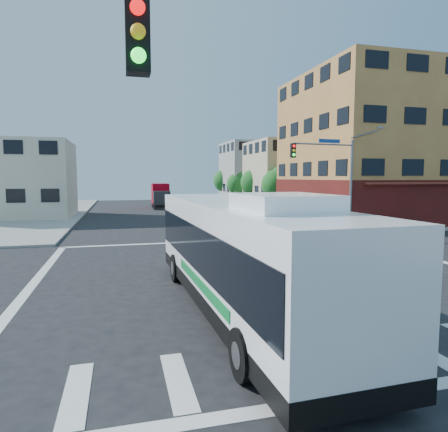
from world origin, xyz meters
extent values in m
plane|color=black|center=(0.00, 0.00, 0.00)|extent=(120.00, 120.00, 0.00)
cube|color=gray|center=(35.00, 35.00, 0.07)|extent=(50.00, 50.00, 0.15)
cube|color=#C58A46|center=(20.00, 18.50, 7.00)|extent=(18.00, 15.00, 14.00)
cube|color=#591414|center=(20.00, 18.50, 2.00)|extent=(18.09, 15.08, 4.00)
cube|color=maroon|center=(20.00, 11.40, 3.60)|extent=(16.00, 1.60, 0.51)
cube|color=#C5B696|center=(17.00, 34.00, 4.50)|extent=(12.00, 10.00, 9.00)
cube|color=#979793|center=(17.00, 48.00, 5.00)|extent=(12.00, 10.00, 10.00)
cube|color=beige|center=(-17.00, 30.00, 4.00)|extent=(12.00, 10.00, 8.00)
cylinder|color=slate|center=(10.80, 10.80, 3.50)|extent=(0.18, 0.18, 7.00)
cylinder|color=slate|center=(8.30, 10.55, 6.60)|extent=(5.01, 0.62, 0.12)
cube|color=black|center=(5.80, 10.30, 6.10)|extent=(0.32, 0.30, 1.00)
sphere|color=#FF0C0C|center=(5.80, 10.13, 6.40)|extent=(0.20, 0.20, 0.20)
sphere|color=yellow|center=(5.80, 10.13, 6.10)|extent=(0.20, 0.20, 0.20)
sphere|color=#19FF33|center=(5.80, 10.13, 5.80)|extent=(0.20, 0.20, 0.20)
cube|color=navy|center=(8.80, 10.60, 6.85)|extent=(1.80, 0.22, 0.28)
cube|color=gray|center=(13.30, 11.05, 8.00)|extent=(0.50, 0.22, 0.14)
cube|color=black|center=(-5.80, -10.30, 6.10)|extent=(0.32, 0.30, 1.00)
sphere|color=#FF0C0C|center=(-5.80, -10.47, 6.40)|extent=(0.20, 0.20, 0.20)
sphere|color=yellow|center=(-5.80, -10.47, 6.10)|extent=(0.20, 0.20, 0.20)
sphere|color=#19FF33|center=(-5.80, -10.47, 5.80)|extent=(0.20, 0.20, 0.20)
cylinder|color=#341F12|center=(11.80, 28.00, 0.96)|extent=(0.28, 0.28, 1.92)
sphere|color=#19581E|center=(11.80, 28.00, 3.37)|extent=(3.60, 3.60, 3.60)
sphere|color=#19581E|center=(12.20, 27.70, 4.27)|extent=(2.52, 2.52, 2.52)
cylinder|color=#341F12|center=(11.80, 36.00, 1.00)|extent=(0.28, 0.28, 1.99)
sphere|color=#19581E|center=(11.80, 36.00, 3.51)|extent=(3.80, 3.80, 3.80)
sphere|color=#19581E|center=(12.20, 35.70, 4.46)|extent=(2.66, 2.66, 2.66)
cylinder|color=#341F12|center=(11.80, 44.00, 0.94)|extent=(0.28, 0.28, 1.89)
sphere|color=#19581E|center=(11.80, 44.00, 3.25)|extent=(3.40, 3.40, 3.40)
sphere|color=#19581E|center=(12.20, 43.70, 4.10)|extent=(2.38, 2.38, 2.38)
cylinder|color=#341F12|center=(11.80, 52.00, 1.01)|extent=(0.28, 0.28, 2.03)
sphere|color=#19581E|center=(11.80, 52.00, 3.63)|extent=(4.00, 4.00, 4.00)
sphere|color=#19581E|center=(12.20, 51.70, 4.63)|extent=(2.80, 2.80, 2.80)
cube|color=black|center=(-2.52, -4.16, 0.59)|extent=(3.17, 13.04, 0.49)
cube|color=white|center=(-2.52, -4.16, 1.91)|extent=(3.15, 13.02, 3.07)
cube|color=black|center=(-2.52, -4.16, 2.10)|extent=(3.20, 12.63, 1.35)
cube|color=black|center=(-2.72, 2.24, 1.99)|extent=(2.53, 0.14, 1.46)
cube|color=#E5590C|center=(-2.72, 2.27, 3.07)|extent=(2.06, 0.12, 0.30)
cube|color=white|center=(-2.52, -4.16, 3.39)|extent=(3.09, 12.76, 0.13)
cube|color=white|center=(-2.42, -7.40, 3.64)|extent=(2.00, 2.43, 0.39)
cube|color=#0B7B34|center=(-3.89, -4.75, 1.13)|extent=(0.21, 5.93, 0.30)
cube|color=#0B7B34|center=(-1.12, -4.66, 1.13)|extent=(0.21, 5.93, 0.30)
cylinder|color=black|center=(-3.94, -0.07, 0.56)|extent=(0.36, 1.13, 1.12)
cylinder|color=#99999E|center=(-4.09, -0.07, 0.56)|extent=(0.06, 0.56, 0.56)
cylinder|color=black|center=(-1.36, 0.01, 0.56)|extent=(0.36, 1.13, 1.12)
cylinder|color=#99999E|center=(-1.21, 0.02, 0.56)|extent=(0.06, 0.56, 0.56)
cylinder|color=black|center=(-3.68, -8.34, 0.56)|extent=(0.36, 1.13, 1.12)
cylinder|color=#99999E|center=(-3.83, -8.35, 0.56)|extent=(0.06, 0.56, 0.56)
cylinder|color=black|center=(-1.10, -8.26, 0.56)|extent=(0.36, 1.13, 1.12)
cylinder|color=#99999E|center=(-0.95, -8.26, 0.56)|extent=(0.06, 0.56, 0.56)
cube|color=#26262B|center=(-0.75, 36.94, 1.21)|extent=(2.21, 2.12, 2.42)
cube|color=black|center=(-0.78, 36.06, 1.58)|extent=(1.95, 0.15, 0.93)
cube|color=#A20012|center=(-0.62, 40.47, 1.95)|extent=(2.42, 5.29, 2.79)
cube|color=black|center=(-0.66, 39.36, 0.51)|extent=(2.32, 7.51, 0.28)
cylinder|color=black|center=(-1.71, 37.16, 0.47)|extent=(0.29, 0.94, 0.93)
cylinder|color=black|center=(0.24, 37.09, 0.47)|extent=(0.29, 0.94, 0.93)
cylinder|color=black|center=(-1.62, 39.86, 0.47)|extent=(0.29, 0.94, 0.93)
cylinder|color=black|center=(0.34, 39.79, 0.47)|extent=(0.29, 0.94, 0.93)
cylinder|color=black|center=(-1.53, 42.18, 0.47)|extent=(0.29, 0.94, 0.93)
cylinder|color=black|center=(0.42, 42.11, 0.47)|extent=(0.29, 0.94, 0.93)
imported|color=#D9CE56|center=(9.94, 22.86, 0.83)|extent=(2.16, 4.93, 1.65)
camera|label=1|loc=(-6.08, -15.93, 4.22)|focal=32.00mm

